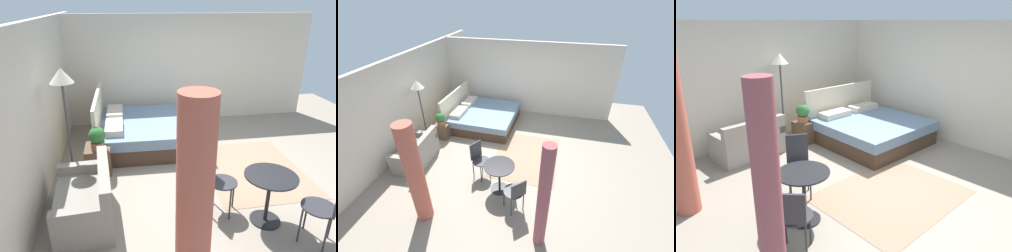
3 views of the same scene
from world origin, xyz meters
TOP-DOWN VIEW (x-y plane):
  - ground_plane at (0.00, 0.00)m, footprint 8.30×8.85m
  - wall_back at (0.00, 2.93)m, footprint 8.30×0.12m
  - wall_right at (2.65, 0.00)m, footprint 0.12×5.85m
  - area_rug at (-0.05, -0.51)m, footprint 2.07×1.68m
  - bed at (1.34, 1.22)m, footprint 2.03×2.09m
  - couch at (-0.92, 2.23)m, footprint 1.29×0.80m
  - nightstand at (0.35, 2.13)m, footprint 0.50×0.42m
  - potted_plant at (0.25, 2.12)m, footprint 0.28×0.28m
  - vase at (0.47, 2.18)m, footprint 0.12×0.12m
  - floor_lamp at (0.03, 2.52)m, footprint 0.35×0.35m
  - balcony_table at (-1.36, -0.12)m, footprint 0.67×0.67m
  - cafe_chair_near_window at (-1.03, 0.48)m, footprint 0.55×0.55m
  - cafe_chair_near_couch at (-1.85, -0.60)m, footprint 0.58×0.58m
  - curtain_right at (-2.40, 1.15)m, footprint 0.32×0.32m

SIDE VIEW (x-z plane):
  - ground_plane at x=0.00m, z-range -0.02..0.00m
  - area_rug at x=-0.05m, z-range 0.00..0.01m
  - nightstand at x=0.35m, z-range 0.00..0.46m
  - couch at x=-0.92m, z-range -0.11..0.66m
  - bed at x=1.34m, z-range -0.27..0.83m
  - balcony_table at x=-1.36m, z-range 0.14..0.84m
  - cafe_chair_near_couch at x=-1.85m, z-range 0.11..0.97m
  - cafe_chair_near_window at x=-1.03m, z-range 0.10..1.02m
  - vase at x=0.47m, z-range 0.46..0.68m
  - potted_plant at x=0.25m, z-range 0.47..0.86m
  - curtain_right at x=-2.40m, z-range 0.00..2.15m
  - wall_back at x=0.00m, z-range 0.00..2.51m
  - wall_right at x=2.65m, z-range 0.00..2.51m
  - floor_lamp at x=0.03m, z-range 0.65..2.53m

